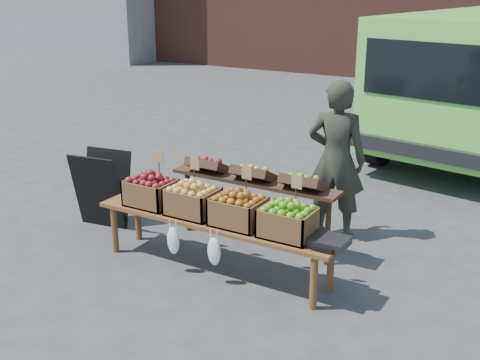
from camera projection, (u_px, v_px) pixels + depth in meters
The scene contains 10 objects.
ground at pixel (140, 247), 6.84m from camera, with size 80.00×80.00×0.00m, color #404042.
vendor at pixel (336, 160), 6.90m from camera, with size 0.68×0.44×1.86m, color #282A20.
chalkboard_sign at pixel (102, 189), 7.31m from camera, with size 0.63×0.34×0.95m, color black, non-canonical shape.
back_table at pixel (253, 203), 6.72m from camera, with size 2.10×0.44×1.04m, color #392417, non-canonical shape.
display_bench at pixel (215, 245), 6.23m from camera, with size 2.70×0.56×0.57m, color brown, non-canonical shape.
crate_golden_apples at pixel (151, 193), 6.49m from camera, with size 0.50×0.40×0.28m, color maroon, non-canonical shape.
crate_russet_pears at pixel (193, 202), 6.23m from camera, with size 0.50×0.40×0.28m, color gold, non-canonical shape.
crate_red_apples at pixel (238, 212), 5.96m from camera, with size 0.50×0.40×0.28m, color #9F4B20, non-canonical shape.
crate_green_apples at pixel (288, 223), 5.69m from camera, with size 0.50×0.40×0.28m, color #388C0F, non-canonical shape.
weighing_scale at pixel (329, 242), 5.52m from camera, with size 0.34×0.30×0.08m, color black.
Camera 1 is at (4.16, -4.79, 2.90)m, focal length 45.00 mm.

